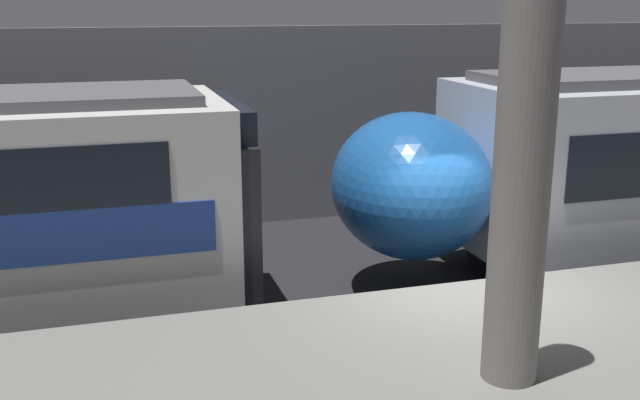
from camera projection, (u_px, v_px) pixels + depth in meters
The scene contains 3 objects.
ground_plane at pixel (459, 361), 9.70m from camera, with size 120.00×120.00×0.00m, color black.
station_rear_barrier at pixel (311, 125), 15.67m from camera, with size 50.00×0.15×4.05m.
support_pillar_near at pixel (520, 201), 6.59m from camera, with size 0.51×0.51×3.42m.
Camera 1 is at (-4.26, -7.96, 4.50)m, focal length 42.00 mm.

